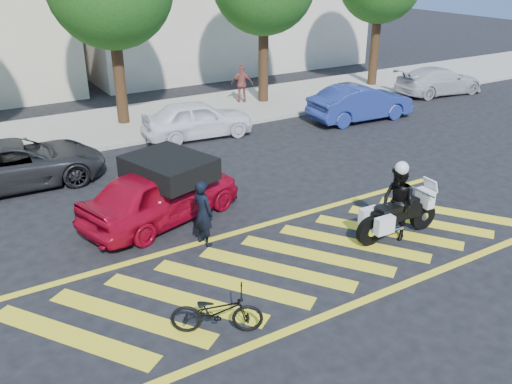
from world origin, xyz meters
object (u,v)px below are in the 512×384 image
parked_mid_right (198,119)px  parked_right (361,103)px  red_convertible (161,194)px  officer_moto (398,203)px  officer_bike (203,213)px  parked_mid_left (18,163)px  parked_far_right (439,81)px  bicycle (217,311)px  police_motorcycle (397,215)px

parked_mid_right → parked_right: size_ratio=0.93×
red_convertible → officer_moto: bearing=-147.3°
officer_bike → parked_mid_left: officer_bike is taller
parked_mid_right → parked_far_right: 12.81m
officer_bike → officer_moto: officer_moto is taller
bicycle → parked_mid_right: bearing=5.8°
officer_moto → parked_right: officer_moto is taller
parked_mid_left → parked_right: bearing=-87.9°
red_convertible → parked_far_right: (16.53, 5.70, -0.10)m
officer_moto → parked_far_right: (12.06, 9.46, -0.26)m
officer_bike → parked_far_right: 17.77m
officer_moto → red_convertible: size_ratio=0.42×
red_convertible → parked_mid_right: size_ratio=1.07×
parked_mid_left → bicycle: bearing=-166.3°
officer_moto → parked_far_right: 15.33m
parked_mid_left → parked_far_right: parked_mid_left is taller
parked_far_right → parked_right: bearing=109.3°
parked_right → parked_far_right: bearing=-73.8°
bicycle → parked_mid_left: (-1.86, 9.03, 0.24)m
parked_far_right → red_convertible: bearing=115.6°
parked_mid_left → parked_right: size_ratio=1.12×
parked_mid_left → parked_right: (13.09, 0.00, 0.04)m
parked_mid_right → officer_moto: bearing=-169.0°
police_motorcycle → officer_moto: 0.33m
officer_moto → officer_bike: bearing=-114.9°
bicycle → parked_far_right: size_ratio=0.38×
police_motorcycle → officer_moto: (-0.02, -0.00, 0.33)m
parked_mid_left → parked_mid_right: size_ratio=1.21×
red_convertible → parked_mid_right: red_convertible is taller
bicycle → parked_mid_left: size_ratio=0.34×
officer_bike → bicycle: officer_bike is taller
red_convertible → parked_far_right: 17.48m
bicycle → parked_mid_right: size_ratio=0.41×
parked_mid_left → parked_mid_right: parked_mid_right is taller
parked_mid_right → parked_right: bearing=-95.4°
officer_moto → parked_mid_left: 10.81m
parked_right → officer_moto: bearing=147.3°
parked_mid_right → parked_far_right: size_ratio=0.92×
police_motorcycle → parked_right: (5.87, 8.06, 0.15)m
red_convertible → parked_right: red_convertible is taller
officer_moto → red_convertible: 5.84m
bicycle → red_convertible: red_convertible is taller
officer_bike → officer_moto: bearing=-133.4°
police_motorcycle → parked_far_right: 15.31m
red_convertible → parked_far_right: bearing=-88.2°
bicycle → parked_mid_left: bearing=41.2°
bicycle → parked_far_right: (17.39, 10.43, 0.20)m
police_motorcycle → parked_right: parked_right is taller
parked_right → officer_bike: bearing=124.3°
parked_mid_left → police_motorcycle: bearing=-136.1°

